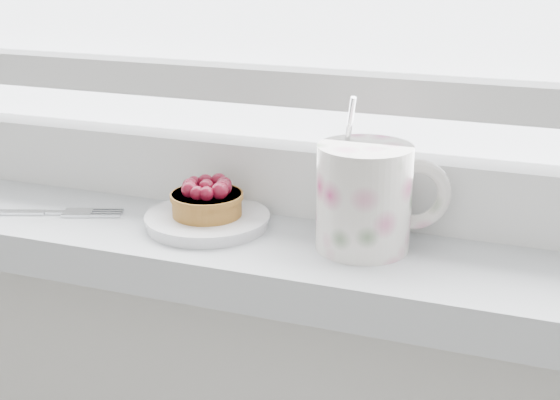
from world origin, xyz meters
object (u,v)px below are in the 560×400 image
at_px(fork, 30,212).
at_px(floral_mug, 368,195).
at_px(raspberry_tart, 207,199).
at_px(saucer, 207,220).

bearing_deg(fork, floral_mug, 5.68).
height_order(raspberry_tart, fork, raspberry_tart).
bearing_deg(fork, raspberry_tart, 10.07).
relative_size(floral_mug, fork, 0.76).
distance_m(saucer, floral_mug, 0.17).
height_order(raspberry_tart, floral_mug, floral_mug).
distance_m(saucer, fork, 0.19).
xyz_separation_m(floral_mug, fork, (-0.35, -0.03, -0.05)).
bearing_deg(saucer, fork, -169.95).
xyz_separation_m(saucer, floral_mug, (0.16, 0.00, 0.04)).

